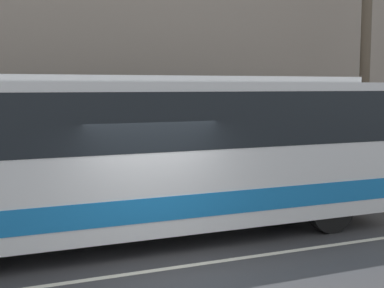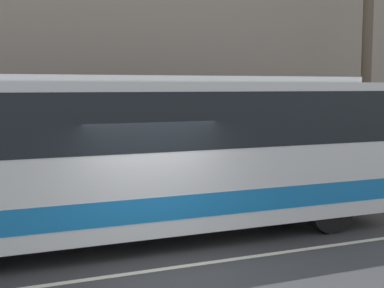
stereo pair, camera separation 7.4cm
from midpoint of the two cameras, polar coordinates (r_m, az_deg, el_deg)
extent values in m
plane|color=#38383A|center=(9.49, -3.04, -13.17)|extent=(60.00, 60.00, 0.00)
cube|color=gray|center=(14.43, -10.39, -6.24)|extent=(60.00, 2.70, 0.12)
cube|color=gray|center=(15.71, -12.02, 13.85)|extent=(60.00, 0.30, 10.54)
cube|color=#2D2B28|center=(15.51, -11.57, -0.69)|extent=(60.00, 0.06, 2.64)
cube|color=beige|center=(9.49, -3.04, -13.15)|extent=(54.00, 0.14, 0.01)
cube|color=white|center=(10.83, -6.65, -1.05)|extent=(11.41, 2.49, 2.87)
cube|color=#1972BF|center=(10.98, -6.59, -5.64)|extent=(11.36, 2.52, 0.45)
cube|color=black|center=(10.76, -6.69, 2.70)|extent=(11.07, 2.51, 1.09)
cube|color=orange|center=(13.48, 17.12, 5.45)|extent=(0.12, 1.87, 0.28)
cube|color=white|center=(10.75, -6.75, 6.89)|extent=(9.70, 2.12, 0.12)
cylinder|color=black|center=(11.95, 14.39, -6.56)|extent=(1.09, 0.28, 1.09)
cylinder|color=black|center=(13.70, 8.84, -4.81)|extent=(1.09, 0.28, 1.09)
cylinder|color=brown|center=(17.02, 17.91, 9.90)|extent=(0.30, 0.30, 8.42)
camera|label=1|loc=(0.04, -90.19, -0.02)|focal=50.00mm
camera|label=2|loc=(0.04, 89.81, 0.02)|focal=50.00mm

